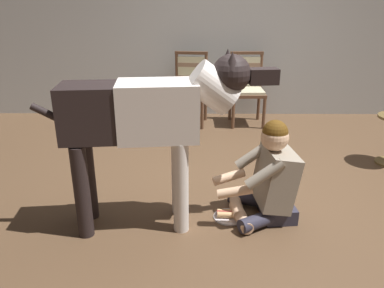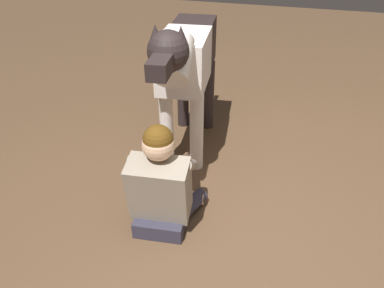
% 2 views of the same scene
% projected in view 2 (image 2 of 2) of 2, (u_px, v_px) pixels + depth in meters
% --- Properties ---
extents(ground_plane, '(13.91, 13.91, 0.00)m').
position_uv_depth(ground_plane, '(232.00, 233.00, 2.58)').
color(ground_plane, brown).
extents(person_sitting_on_floor, '(0.66, 0.58, 0.80)m').
position_uv_depth(person_sitting_on_floor, '(162.00, 185.00, 2.50)').
color(person_sitting_on_floor, '#302F3E').
rests_on(person_sitting_on_floor, ground).
extents(large_dog, '(1.70, 0.45, 1.31)m').
position_uv_depth(large_dog, '(186.00, 63.00, 2.96)').
color(large_dog, silver).
rests_on(large_dog, ground).
extents(hot_dog_on_plate, '(0.25, 0.25, 0.06)m').
position_uv_depth(hot_dog_on_plate, '(173.00, 191.00, 2.92)').
color(hot_dog_on_plate, silver).
rests_on(hot_dog_on_plate, ground).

